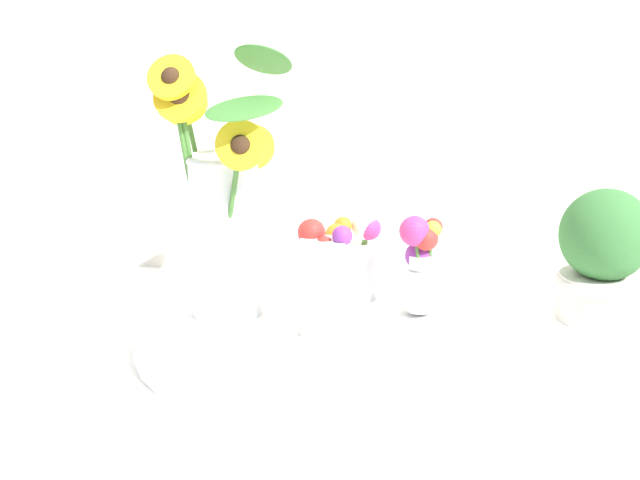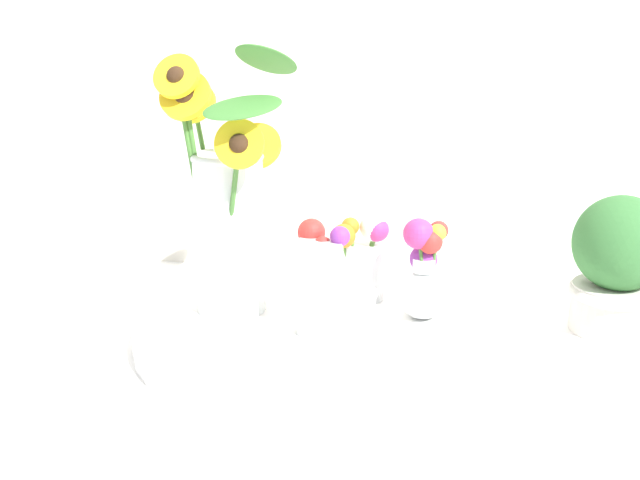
% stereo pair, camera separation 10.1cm
% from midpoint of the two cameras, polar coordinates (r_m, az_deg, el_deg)
% --- Properties ---
extents(ground_plane, '(6.00, 6.00, 0.00)m').
position_cam_midpoint_polar(ground_plane, '(0.98, -2.19, -9.59)').
color(ground_plane, white).
extents(serving_tray, '(0.51, 0.51, 0.02)m').
position_cam_midpoint_polar(serving_tray, '(1.05, -2.76, -7.02)').
color(serving_tray, white).
rests_on(serving_tray, ground_plane).
extents(mason_jar_sunflowers, '(0.20, 0.19, 0.39)m').
position_cam_midpoint_polar(mason_jar_sunflowers, '(1.06, -10.03, 2.04)').
color(mason_jar_sunflowers, silver).
rests_on(mason_jar_sunflowers, serving_tray).
extents(vase_small_center, '(0.07, 0.08, 0.15)m').
position_cam_midpoint_polar(vase_small_center, '(1.00, -2.77, -3.10)').
color(vase_small_center, white).
rests_on(vase_small_center, serving_tray).
extents(vase_bulb_right, '(0.07, 0.07, 0.14)m').
position_cam_midpoint_polar(vase_bulb_right, '(1.07, 4.96, -2.34)').
color(vase_bulb_right, white).
rests_on(vase_bulb_right, serving_tray).
extents(vase_small_back, '(0.09, 0.07, 0.13)m').
position_cam_midpoint_polar(vase_small_back, '(1.13, 0.27, -1.15)').
color(vase_small_back, white).
rests_on(vase_small_back, serving_tray).
extents(potted_plant, '(0.13, 0.13, 0.20)m').
position_cam_midpoint_polar(potted_plant, '(1.15, 18.47, -1.15)').
color(potted_plant, beige).
rests_on(potted_plant, ground_plane).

